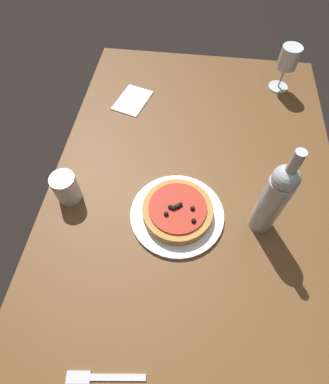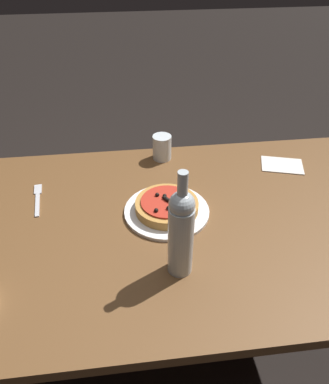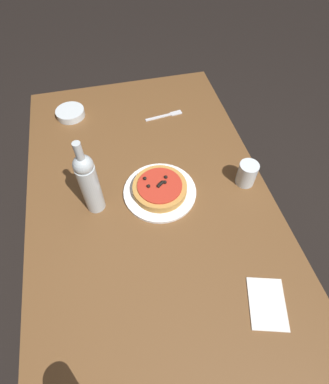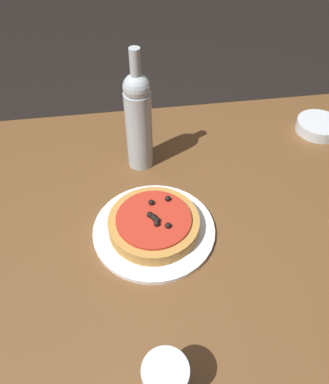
{
  "view_description": "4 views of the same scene",
  "coord_description": "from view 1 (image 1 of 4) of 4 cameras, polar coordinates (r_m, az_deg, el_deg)",
  "views": [
    {
      "loc": [
        0.46,
        -0.03,
        1.58
      ],
      "look_at": [
        0.02,
        -0.08,
        0.88
      ],
      "focal_mm": 28.0,
      "sensor_mm": 36.0,
      "label": 1
    },
    {
      "loc": [
        0.16,
        0.9,
        1.58
      ],
      "look_at": [
        0.04,
        -0.06,
        0.85
      ],
      "focal_mm": 35.0,
      "sensor_mm": 36.0,
      "label": 2
    },
    {
      "loc": [
        -0.64,
        0.1,
        1.72
      ],
      "look_at": [
        0.0,
        -0.05,
        0.82
      ],
      "focal_mm": 28.0,
      "sensor_mm": 36.0,
      "label": 3
    },
    {
      "loc": [
        -0.02,
        -0.58,
        1.47
      ],
      "look_at": [
        0.06,
        -0.0,
        0.86
      ],
      "focal_mm": 35.0,
      "sensor_mm": 36.0,
      "label": 4
    }
  ],
  "objects": [
    {
      "name": "wine_glass",
      "position": [
        1.31,
        22.54,
        22.27
      ],
      "size": [
        0.08,
        0.08,
        0.18
      ],
      "color": "silver",
      "rests_on": "dining_table"
    },
    {
      "name": "fork",
      "position": [
        0.82,
        -12.09,
        -31.24
      ],
      "size": [
        0.04,
        0.18,
        0.0
      ],
      "rotation": [
        0.0,
        0.0,
        -1.45
      ],
      "color": "silver",
      "rests_on": "dining_table"
    },
    {
      "name": "dining_table",
      "position": [
        1.0,
        4.89,
        -5.27
      ],
      "size": [
        1.58,
        0.93,
        0.78
      ],
      "color": "brown",
      "rests_on": "ground_plane"
    },
    {
      "name": "water_cup",
      "position": [
        0.95,
        -18.24,
        0.75
      ],
      "size": [
        0.07,
        0.07,
        0.1
      ],
      "color": "silver",
      "rests_on": "dining_table"
    },
    {
      "name": "dinner_plate",
      "position": [
        0.91,
        2.42,
        -4.29
      ],
      "size": [
        0.28,
        0.28,
        0.01
      ],
      "color": "white",
      "rests_on": "dining_table"
    },
    {
      "name": "paper_napkin",
      "position": [
        1.24,
        -6.11,
        16.98
      ],
      "size": [
        0.18,
        0.15,
        0.0
      ],
      "color": "silver",
      "rests_on": "dining_table"
    },
    {
      "name": "pizza",
      "position": [
        0.89,
        2.48,
        -3.55
      ],
      "size": [
        0.21,
        0.21,
        0.05
      ],
      "color": "#BC843D",
      "rests_on": "dinner_plate"
    },
    {
      "name": "wine_bottle",
      "position": [
        0.82,
        20.14,
        -1.12
      ],
      "size": [
        0.07,
        0.07,
        0.33
      ],
      "color": "#B2BCC1",
      "rests_on": "dining_table"
    },
    {
      "name": "ground_plane",
      "position": [
        1.65,
        3.09,
        -16.3
      ],
      "size": [
        14.0,
        14.0,
        0.0
      ],
      "primitive_type": "plane",
      "color": "black"
    }
  ]
}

